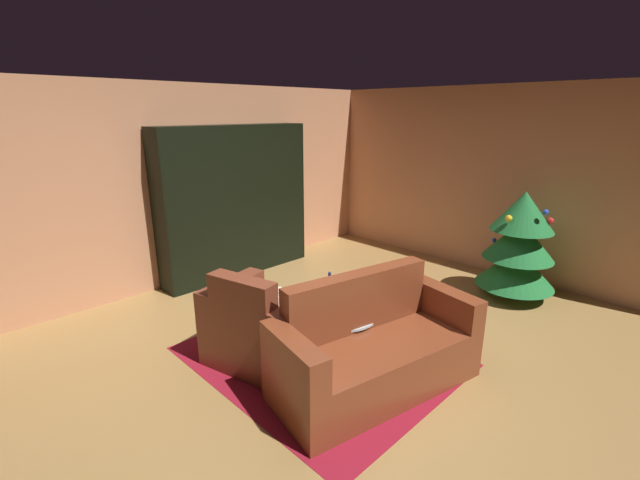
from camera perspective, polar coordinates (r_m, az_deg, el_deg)
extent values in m
plane|color=olive|center=(4.13, 1.65, -14.98)|extent=(7.55, 7.55, 0.00)
cube|color=tan|center=(6.27, 22.44, 7.15)|extent=(5.35, 0.06, 2.51)
cube|color=tan|center=(5.74, -17.81, 6.82)|extent=(0.06, 6.41, 2.51)
cube|color=maroon|center=(4.09, -0.05, -15.24)|extent=(2.26, 1.89, 0.01)
cube|color=black|center=(5.73, -10.24, 4.78)|extent=(0.03, 2.15, 2.01)
cube|color=black|center=(6.51, -3.39, 6.45)|extent=(0.38, 0.02, 2.01)
cube|color=black|center=(5.38, -20.66, 3.18)|extent=(0.38, 0.03, 2.01)
cube|color=black|center=(6.15, -10.70, -4.03)|extent=(0.35, 2.10, 0.03)
cube|color=black|center=(6.03, -10.90, -0.51)|extent=(0.35, 2.10, 0.03)
cube|color=black|center=(5.92, -11.11, 3.15)|extent=(0.35, 2.10, 0.02)
cube|color=black|center=(5.84, -11.33, 6.92)|extent=(0.35, 2.10, 0.02)
cube|color=black|center=(5.79, -11.56, 10.79)|extent=(0.35, 2.10, 0.02)
cube|color=black|center=(5.76, -11.80, 14.70)|extent=(0.35, 2.10, 0.02)
cube|color=black|center=(6.06, -11.84, 2.76)|extent=(0.05, 1.01, 0.63)
cube|color=black|center=(6.03, -11.71, 2.72)|extent=(0.03, 1.04, 0.66)
cube|color=red|center=(6.75, -3.98, -0.59)|extent=(0.20, 0.03, 0.26)
cube|color=#25488A|center=(6.71, -4.06, -0.93)|extent=(0.26, 0.04, 0.21)
cube|color=#1C6D99|center=(6.68, -4.39, -0.74)|extent=(0.24, 0.03, 0.27)
cube|color=tan|center=(6.64, -4.55, -0.88)|extent=(0.28, 0.04, 0.27)
cube|color=#1D678A|center=(6.62, -4.93, -0.74)|extent=(0.25, 0.04, 0.31)
cube|color=gold|center=(6.47, -4.49, 9.31)|extent=(0.19, 0.04, 0.24)
cube|color=#4C312B|center=(6.44, -4.79, 9.43)|extent=(0.20, 0.03, 0.27)
cube|color=#3E372B|center=(6.38, -4.97, 9.43)|extent=(0.25, 0.05, 0.29)
cube|color=red|center=(6.38, -5.45, 9.11)|extent=(0.19, 0.03, 0.22)
cube|color=#885098|center=(6.32, -5.49, 9.38)|extent=(0.27, 0.03, 0.29)
cube|color=gold|center=(6.30, -5.76, 9.29)|extent=(0.27, 0.03, 0.28)
cube|color=gold|center=(6.32, -6.29, 8.99)|extent=(0.18, 0.04, 0.22)
cube|color=red|center=(6.26, -6.47, 9.38)|extent=(0.24, 0.04, 0.32)
cube|color=#357342|center=(6.42, -4.46, 12.86)|extent=(0.22, 0.04, 0.25)
cube|color=teal|center=(6.37, -4.63, 12.65)|extent=(0.28, 0.04, 0.21)
cube|color=purple|center=(6.36, -5.19, 13.07)|extent=(0.22, 0.05, 0.31)
cube|color=#7D3E95|center=(6.32, -5.41, 12.58)|extent=(0.25, 0.03, 0.21)
cube|color=gold|center=(6.28, -5.69, 12.97)|extent=(0.27, 0.04, 0.30)
cube|color=#8B4890|center=(6.28, -6.19, 12.86)|extent=(0.21, 0.04, 0.28)
cube|color=#93479D|center=(6.25, -6.47, 12.96)|extent=(0.21, 0.04, 0.31)
cube|color=brown|center=(3.96, -7.10, -12.94)|extent=(0.77, 0.86, 0.44)
cube|color=brown|center=(3.56, -10.29, -8.50)|extent=(0.63, 0.30, 0.46)
cube|color=brown|center=(3.69, -2.25, -12.91)|extent=(0.35, 0.76, 0.69)
cube|color=brown|center=(4.13, -11.52, -9.81)|extent=(0.35, 0.76, 0.69)
ellipsoid|color=beige|center=(3.86, -6.50, -8.53)|extent=(0.31, 0.24, 0.18)
sphere|color=beige|center=(3.93, -5.48, -7.14)|extent=(0.13, 0.13, 0.13)
cube|color=brown|center=(3.62, 7.59, -16.18)|extent=(0.97, 1.48, 0.42)
cube|color=brown|center=(3.59, 4.98, -8.10)|extent=(0.43, 1.37, 0.49)
cube|color=brown|center=(3.18, -3.52, -18.38)|extent=(0.73, 0.31, 0.69)
cube|color=brown|center=(4.04, 16.16, -10.82)|extent=(0.73, 0.31, 0.69)
cylinder|color=black|center=(3.85, 4.70, -13.69)|extent=(0.04, 0.04, 0.44)
cylinder|color=black|center=(4.13, 3.36, -11.47)|extent=(0.04, 0.04, 0.44)
cylinder|color=black|center=(3.92, 0.00, -13.07)|extent=(0.04, 0.04, 0.44)
cylinder|color=silver|center=(3.86, 2.72, -9.71)|extent=(0.68, 0.68, 0.02)
cube|color=red|center=(3.84, 2.17, -9.53)|extent=(0.23, 0.17, 0.02)
cube|color=#4B744D|center=(3.83, 2.29, -9.35)|extent=(0.16, 0.16, 0.02)
cube|color=#35794D|center=(3.81, 2.13, -9.09)|extent=(0.16, 0.13, 0.02)
cube|color=#397251|center=(3.80, 2.23, -8.83)|extent=(0.20, 0.13, 0.02)
cylinder|color=navy|center=(3.95, 1.27, -7.02)|extent=(0.07, 0.07, 0.23)
cylinder|color=navy|center=(3.89, 1.29, -4.88)|extent=(0.03, 0.03, 0.08)
cylinder|color=brown|center=(5.75, 24.28, -6.16)|extent=(0.08, 0.08, 0.15)
cone|color=#1F6D31|center=(5.64, 24.66, -3.30)|extent=(0.90, 0.90, 0.46)
cone|color=#1F6D31|center=(5.54, 25.09, 0.04)|extent=(0.80, 0.80, 0.46)
cone|color=#1F6D31|center=(5.46, 25.53, 3.49)|extent=(0.71, 0.71, 0.46)
sphere|color=blue|center=(5.72, 22.20, -0.03)|extent=(0.05, 0.05, 0.05)
sphere|color=yellow|center=(5.23, 23.86, 2.66)|extent=(0.08, 0.08, 0.08)
sphere|color=red|center=(5.49, 28.36, 2.27)|extent=(0.08, 0.08, 0.08)
sphere|color=blue|center=(5.28, 27.87, 3.29)|extent=(0.07, 0.07, 0.07)
sphere|color=red|center=(5.83, 26.14, 1.00)|extent=(0.06, 0.06, 0.06)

